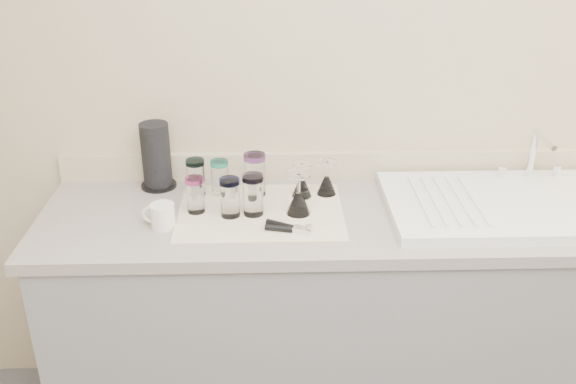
{
  "coord_description": "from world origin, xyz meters",
  "views": [
    {
      "loc": [
        -0.25,
        -0.72,
        1.89
      ],
      "look_at": [
        -0.2,
        1.15,
        1.0
      ],
      "focal_mm": 40.0,
      "sensor_mm": 36.0,
      "label": 1
    }
  ],
  "objects_px": {
    "tumbler_blue": "(230,197)",
    "tumbler_lavender": "(253,195)",
    "tumbler_cyan": "(220,177)",
    "goblet_back_left": "(302,185)",
    "can_opener": "(289,228)",
    "tumbler_teal": "(196,177)",
    "sink_unit": "(509,204)",
    "tumbler_purple": "(255,174)",
    "goblet_front_left": "(299,200)",
    "paper_towel_roll": "(156,156)",
    "goblet_back_right": "(327,183)",
    "white_mug": "(162,216)",
    "tumbler_magenta": "(195,195)"
  },
  "relations": [
    {
      "from": "tumbler_blue",
      "to": "tumbler_lavender",
      "type": "relative_size",
      "value": 0.94
    },
    {
      "from": "tumbler_cyan",
      "to": "goblet_back_left",
      "type": "xyz_separation_m",
      "value": [
        0.29,
        -0.03,
        -0.02
      ]
    },
    {
      "from": "can_opener",
      "to": "tumbler_blue",
      "type": "bearing_deg",
      "value": 149.66
    },
    {
      "from": "tumbler_teal",
      "to": "sink_unit",
      "type": "bearing_deg",
      "value": -7.01
    },
    {
      "from": "tumbler_cyan",
      "to": "tumbler_purple",
      "type": "distance_m",
      "value": 0.12
    },
    {
      "from": "tumbler_lavender",
      "to": "goblet_front_left",
      "type": "xyz_separation_m",
      "value": [
        0.15,
        0.0,
        -0.02
      ]
    },
    {
      "from": "goblet_front_left",
      "to": "paper_towel_roll",
      "type": "bearing_deg",
      "value": 154.12
    },
    {
      "from": "goblet_back_right",
      "to": "white_mug",
      "type": "relative_size",
      "value": 1.05
    },
    {
      "from": "goblet_back_left",
      "to": "goblet_front_left",
      "type": "xyz_separation_m",
      "value": [
        -0.02,
        -0.13,
        0.01
      ]
    },
    {
      "from": "tumbler_cyan",
      "to": "goblet_back_left",
      "type": "relative_size",
      "value": 1.01
    },
    {
      "from": "sink_unit",
      "to": "white_mug",
      "type": "height_order",
      "value": "sink_unit"
    },
    {
      "from": "goblet_front_left",
      "to": "paper_towel_roll",
      "type": "height_order",
      "value": "paper_towel_roll"
    },
    {
      "from": "tumbler_purple",
      "to": "paper_towel_roll",
      "type": "xyz_separation_m",
      "value": [
        -0.35,
        0.09,
        0.03
      ]
    },
    {
      "from": "goblet_front_left",
      "to": "sink_unit",
      "type": "bearing_deg",
      "value": 1.93
    },
    {
      "from": "can_opener",
      "to": "tumbler_cyan",
      "type": "bearing_deg",
      "value": 129.98
    },
    {
      "from": "sink_unit",
      "to": "tumbler_purple",
      "type": "height_order",
      "value": "sink_unit"
    },
    {
      "from": "tumbler_blue",
      "to": "goblet_front_left",
      "type": "height_order",
      "value": "goblet_front_left"
    },
    {
      "from": "tumbler_cyan",
      "to": "tumbler_blue",
      "type": "height_order",
      "value": "tumbler_blue"
    },
    {
      "from": "tumbler_purple",
      "to": "tumbler_teal",
      "type": "bearing_deg",
      "value": 177.91
    },
    {
      "from": "tumbler_magenta",
      "to": "paper_towel_roll",
      "type": "xyz_separation_m",
      "value": [
        -0.16,
        0.22,
        0.05
      ]
    },
    {
      "from": "tumbler_blue",
      "to": "tumbler_lavender",
      "type": "bearing_deg",
      "value": 7.16
    },
    {
      "from": "goblet_back_left",
      "to": "goblet_front_left",
      "type": "bearing_deg",
      "value": -97.48
    },
    {
      "from": "tumbler_cyan",
      "to": "goblet_front_left",
      "type": "distance_m",
      "value": 0.31
    },
    {
      "from": "goblet_back_left",
      "to": "can_opener",
      "type": "distance_m",
      "value": 0.26
    },
    {
      "from": "goblet_back_right",
      "to": "paper_towel_roll",
      "type": "bearing_deg",
      "value": 171.1
    },
    {
      "from": "tumbler_cyan",
      "to": "tumbler_purple",
      "type": "height_order",
      "value": "tumbler_purple"
    },
    {
      "from": "tumbler_cyan",
      "to": "tumbler_lavender",
      "type": "bearing_deg",
      "value": -52.89
    },
    {
      "from": "tumbler_lavender",
      "to": "can_opener",
      "type": "relative_size",
      "value": 0.91
    },
    {
      "from": "goblet_back_left",
      "to": "can_opener",
      "type": "relative_size",
      "value": 0.82
    },
    {
      "from": "sink_unit",
      "to": "goblet_back_left",
      "type": "bearing_deg",
      "value": 171.28
    },
    {
      "from": "goblet_back_right",
      "to": "goblet_back_left",
      "type": "bearing_deg",
      "value": -169.16
    },
    {
      "from": "tumbler_magenta",
      "to": "tumbler_lavender",
      "type": "distance_m",
      "value": 0.19
    },
    {
      "from": "sink_unit",
      "to": "goblet_front_left",
      "type": "relative_size",
      "value": 5.71
    },
    {
      "from": "tumbler_purple",
      "to": "goblet_back_right",
      "type": "xyz_separation_m",
      "value": [
        0.25,
        0.0,
        -0.04
      ]
    },
    {
      "from": "tumbler_blue",
      "to": "paper_towel_roll",
      "type": "distance_m",
      "value": 0.38
    },
    {
      "from": "goblet_back_left",
      "to": "white_mug",
      "type": "distance_m",
      "value": 0.5
    },
    {
      "from": "tumbler_teal",
      "to": "tumbler_blue",
      "type": "distance_m",
      "value": 0.21
    },
    {
      "from": "tumbler_purple",
      "to": "goblet_back_right",
      "type": "relative_size",
      "value": 1.24
    },
    {
      "from": "tumbler_cyan",
      "to": "tumbler_lavender",
      "type": "distance_m",
      "value": 0.2
    },
    {
      "from": "tumbler_teal",
      "to": "tumbler_magenta",
      "type": "height_order",
      "value": "tumbler_teal"
    },
    {
      "from": "goblet_back_right",
      "to": "can_opener",
      "type": "xyz_separation_m",
      "value": [
        -0.14,
        -0.27,
        -0.03
      ]
    },
    {
      "from": "goblet_back_right",
      "to": "tumbler_teal",
      "type": "bearing_deg",
      "value": 179.08
    },
    {
      "from": "tumbler_cyan",
      "to": "goblet_back_left",
      "type": "height_order",
      "value": "same"
    },
    {
      "from": "tumbler_blue",
      "to": "tumbler_purple",
      "type": "bearing_deg",
      "value": 63.5
    },
    {
      "from": "tumbler_cyan",
      "to": "can_opener",
      "type": "distance_m",
      "value": 0.37
    },
    {
      "from": "tumbler_purple",
      "to": "tumbler_magenta",
      "type": "relative_size",
      "value": 1.24
    },
    {
      "from": "can_opener",
      "to": "paper_towel_roll",
      "type": "height_order",
      "value": "paper_towel_roll"
    },
    {
      "from": "tumbler_blue",
      "to": "goblet_back_left",
      "type": "xyz_separation_m",
      "value": [
        0.24,
        0.14,
        -0.02
      ]
    },
    {
      "from": "tumbler_teal",
      "to": "paper_towel_roll",
      "type": "xyz_separation_m",
      "value": [
        -0.15,
        0.09,
        0.04
      ]
    },
    {
      "from": "tumbler_teal",
      "to": "goblet_front_left",
      "type": "relative_size",
      "value": 0.91
    }
  ]
}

